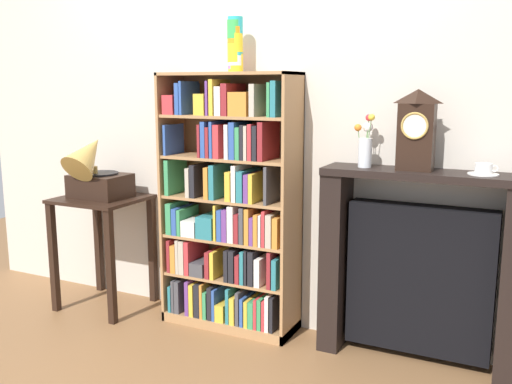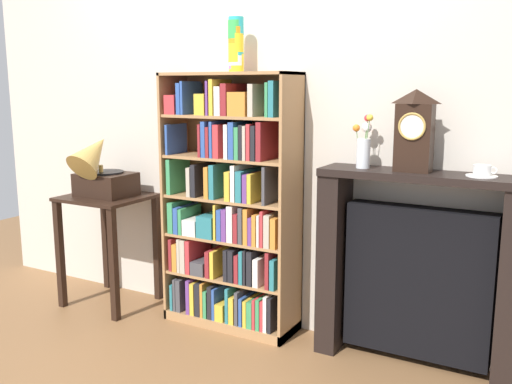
{
  "view_description": "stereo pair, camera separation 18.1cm",
  "coord_description": "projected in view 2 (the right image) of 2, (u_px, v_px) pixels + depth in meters",
  "views": [
    {
      "loc": [
        1.64,
        -2.85,
        1.5
      ],
      "look_at": [
        0.18,
        0.13,
        0.87
      ],
      "focal_mm": 39.77,
      "sensor_mm": 36.0,
      "label": 1
    },
    {
      "loc": [
        1.8,
        -2.77,
        1.5
      ],
      "look_at": [
        0.18,
        0.13,
        0.87
      ],
      "focal_mm": 39.77,
      "sensor_mm": 36.0,
      "label": 2
    }
  ],
  "objects": [
    {
      "name": "wall_back",
      "position": [
        261.0,
        118.0,
        3.5
      ],
      "size": [
        4.54,
        0.08,
        2.6
      ],
      "primitive_type": "cube",
      "color": "beige",
      "rests_on": "ground"
    },
    {
      "name": "flower_vase",
      "position": [
        364.0,
        146.0,
        3.03
      ],
      "size": [
        0.11,
        0.12,
        0.29
      ],
      "color": "silver",
      "rests_on": "fireplace_mantel"
    },
    {
      "name": "side_table_left",
      "position": [
        108.0,
        224.0,
        3.88
      ],
      "size": [
        0.55,
        0.5,
        0.76
      ],
      "color": "black",
      "rests_on": "ground"
    },
    {
      "name": "mantel_clock",
      "position": [
        414.0,
        131.0,
        2.87
      ],
      "size": [
        0.18,
        0.12,
        0.42
      ],
      "color": "black",
      "rests_on": "fireplace_mantel"
    },
    {
      "name": "gramophone",
      "position": [
        100.0,
        170.0,
        3.77
      ],
      "size": [
        0.36,
        0.42,
        0.47
      ],
      "color": "black",
      "rests_on": "side_table_left"
    },
    {
      "name": "bookshelf",
      "position": [
        231.0,
        216.0,
        3.49
      ],
      "size": [
        0.85,
        0.3,
        1.57
      ],
      "color": "#A87A4C",
      "rests_on": "ground"
    },
    {
      "name": "teacup_with_saucer",
      "position": [
        482.0,
        172.0,
        2.75
      ],
      "size": [
        0.15,
        0.15,
        0.06
      ],
      "color": "white",
      "rests_on": "fireplace_mantel"
    },
    {
      "name": "ground_plane",
      "position": [
        220.0,
        332.0,
        3.51
      ],
      "size": [
        7.54,
        6.4,
        0.02
      ],
      "primitive_type": "cube",
      "color": "brown"
    },
    {
      "name": "cup_stack",
      "position": [
        236.0,
        45.0,
        3.3
      ],
      "size": [
        0.09,
        0.09,
        0.31
      ],
      "color": "yellow",
      "rests_on": "bookshelf"
    },
    {
      "name": "fireplace_mantel",
      "position": [
        418.0,
        272.0,
        3.01
      ],
      "size": [
        1.05,
        0.27,
        1.06
      ],
      "color": "black",
      "rests_on": "ground"
    }
  ]
}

